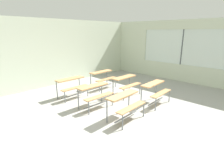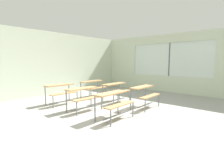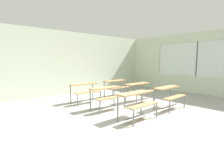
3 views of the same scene
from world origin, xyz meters
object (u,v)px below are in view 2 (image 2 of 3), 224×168
object	(u,v)px
desk_bench_r0c0	(114,99)
desk_bench_r0c1	(145,92)
desk_bench_r1c0	(84,94)
desk_bench_r2c0	(61,89)
desk_bench_r1c1	(116,88)
desk_bench_r2c1	(93,85)

from	to	relation	value
desk_bench_r0c0	desk_bench_r0c1	size ratio (longest dim) A/B	1.00
desk_bench_r1c0	desk_bench_r2c0	xyz separation A→B (m)	(-0.00, 1.32, 0.00)
desk_bench_r0c0	desk_bench_r1c1	world-z (taller)	same
desk_bench_r0c1	desk_bench_r1c1	distance (m)	1.29
desk_bench_r0c0	desk_bench_r0c1	xyz separation A→B (m)	(1.61, -0.01, 0.00)
desk_bench_r0c0	desk_bench_r1c1	xyz separation A→B (m)	(1.61, 1.28, 0.00)
desk_bench_r0c1	desk_bench_r2c0	distance (m)	3.08
desk_bench_r0c0	desk_bench_r1c1	bearing A→B (deg)	36.80
desk_bench_r0c0	desk_bench_r2c0	xyz separation A→B (m)	(-0.02, 2.60, 0.00)
desk_bench_r1c0	desk_bench_r1c1	bearing A→B (deg)	1.93
desk_bench_r2c1	desk_bench_r1c1	bearing A→B (deg)	-91.51
desk_bench_r1c0	desk_bench_r0c0	bearing A→B (deg)	-87.19
desk_bench_r0c1	desk_bench_r2c0	xyz separation A→B (m)	(-1.63, 2.61, 0.00)
desk_bench_r1c1	desk_bench_r0c1	bearing A→B (deg)	-89.19
desk_bench_r0c0	desk_bench_r1c0	distance (m)	1.28
desk_bench_r2c1	desk_bench_r1c0	bearing A→B (deg)	-140.63
desk_bench_r1c0	desk_bench_r1c1	distance (m)	1.63
desk_bench_r0c0	desk_bench_r1c0	size ratio (longest dim) A/B	1.00
desk_bench_r0c0	desk_bench_r1c0	bearing A→B (deg)	89.13
desk_bench_r1c0	desk_bench_r2c1	bearing A→B (deg)	41.64
desk_bench_r0c0	desk_bench_r2c1	bearing A→B (deg)	56.62
desk_bench_r0c1	desk_bench_r1c1	world-z (taller)	same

